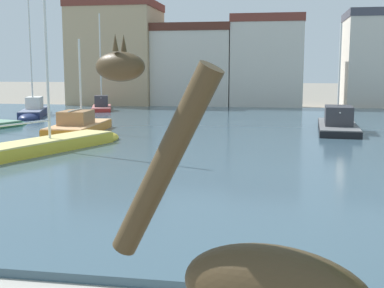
{
  "coord_description": "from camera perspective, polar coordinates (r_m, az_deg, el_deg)",
  "views": [
    {
      "loc": [
        4.33,
        -0.61,
        4.07
      ],
      "look_at": [
        2.16,
        11.78,
        2.2
      ],
      "focal_mm": 47.2,
      "sensor_mm": 36.0,
      "label": 1
    }
  ],
  "objects": [
    {
      "name": "harbor_water",
      "position": [
        30.22,
        1.6,
        1.02
      ],
      "size": [
        76.53,
        42.53,
        0.31
      ],
      "primitive_type": "cube",
      "color": "#3D5666",
      "rests_on": "ground"
    },
    {
      "name": "sailboat_red",
      "position": [
        47.88,
        -10.17,
        4.15
      ],
      "size": [
        3.55,
        6.51,
        9.08
      ],
      "color": "red",
      "rests_on": "ground"
    },
    {
      "name": "sailboat_yellow",
      "position": [
        24.6,
        -15.32,
        -0.26
      ],
      "size": [
        4.81,
        9.73,
        8.94
      ],
      "color": "gold",
      "rests_on": "ground"
    },
    {
      "name": "sailboat_navy",
      "position": [
        42.79,
        -17.49,
        3.46
      ],
      "size": [
        4.09,
        7.73,
        9.73
      ],
      "color": "navy",
      "rests_on": "ground"
    },
    {
      "name": "sailboat_orange",
      "position": [
        31.29,
        -12.35,
        1.83
      ],
      "size": [
        2.7,
        7.42,
        5.83
      ],
      "color": "orange",
      "rests_on": "ground"
    },
    {
      "name": "sailboat_black",
      "position": [
        32.85,
        16.09,
        2.05
      ],
      "size": [
        2.69,
        8.92,
        6.84
      ],
      "color": "black",
      "rests_on": "ground"
    },
    {
      "name": "townhouse_corner_house",
      "position": [
        56.19,
        -8.5,
        9.94
      ],
      "size": [
        9.05,
        7.89,
        11.17
      ],
      "color": "tan",
      "rests_on": "ground"
    },
    {
      "name": "townhouse_end_terrace",
      "position": [
        54.64,
        0.3,
        8.76
      ],
      "size": [
        8.21,
        7.58,
        8.66
      ],
      "color": "beige",
      "rests_on": "ground"
    },
    {
      "name": "townhouse_wide_warehouse",
      "position": [
        53.28,
        8.49,
        9.09
      ],
      "size": [
        7.3,
        6.18,
        9.43
      ],
      "color": "beige",
      "rests_on": "ground"
    },
    {
      "name": "townhouse_narrow_midrow",
      "position": [
        56.39,
        19.79,
        8.91
      ],
      "size": [
        5.94,
        7.79,
        9.94
      ],
      "color": "beige",
      "rests_on": "ground"
    }
  ]
}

